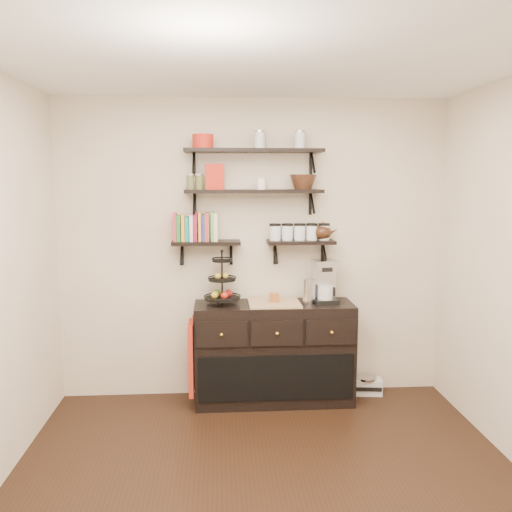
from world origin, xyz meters
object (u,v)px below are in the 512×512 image
object	(u,v)px
sideboard	(274,352)
radio	(367,385)
fruit_stand	(222,287)
coffee_maker	(324,282)

from	to	relation	value
sideboard	radio	size ratio (longest dim) A/B	4.78
fruit_stand	coffee_maker	world-z (taller)	fruit_stand
fruit_stand	coffee_maker	bearing A→B (deg)	1.47
coffee_maker	radio	bearing A→B (deg)	0.37
fruit_stand	coffee_maker	size ratio (longest dim) A/B	1.20
sideboard	coffee_maker	size ratio (longest dim) A/B	3.63
fruit_stand	radio	xyz separation A→B (m)	(1.33, 0.09, -0.98)
sideboard	coffee_maker	bearing A→B (deg)	3.34
sideboard	fruit_stand	xyz separation A→B (m)	(-0.45, 0.00, 0.61)
sideboard	radio	world-z (taller)	sideboard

